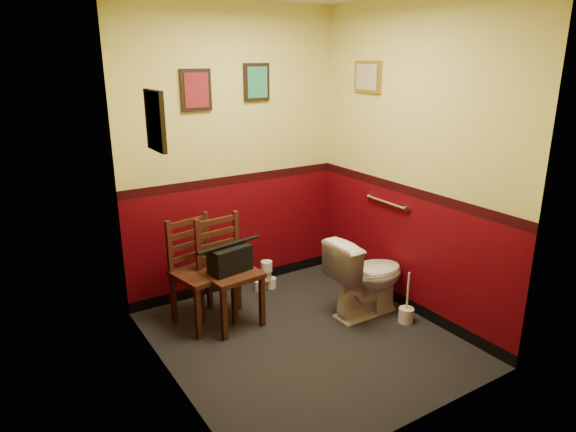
% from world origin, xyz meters
% --- Properties ---
extents(floor, '(2.20, 2.40, 0.00)m').
position_xyz_m(floor, '(0.00, 0.00, 0.00)').
color(floor, black).
rests_on(floor, ground).
extents(wall_back, '(2.20, 0.00, 2.70)m').
position_xyz_m(wall_back, '(0.00, 1.20, 1.35)').
color(wall_back, '#51040B').
rests_on(wall_back, ground).
extents(wall_front, '(2.20, 0.00, 2.70)m').
position_xyz_m(wall_front, '(0.00, -1.20, 1.35)').
color(wall_front, '#51040B').
rests_on(wall_front, ground).
extents(wall_left, '(0.00, 2.40, 2.70)m').
position_xyz_m(wall_left, '(-1.10, 0.00, 1.35)').
color(wall_left, '#51040B').
rests_on(wall_left, ground).
extents(wall_right, '(0.00, 2.40, 2.70)m').
position_xyz_m(wall_right, '(1.10, 0.00, 1.35)').
color(wall_right, '#51040B').
rests_on(wall_right, ground).
extents(grab_bar, '(0.05, 0.56, 0.06)m').
position_xyz_m(grab_bar, '(1.07, 0.25, 0.95)').
color(grab_bar, silver).
rests_on(grab_bar, wall_right).
extents(framed_print_back_a, '(0.28, 0.04, 0.36)m').
position_xyz_m(framed_print_back_a, '(-0.35, 1.18, 1.95)').
color(framed_print_back_a, black).
rests_on(framed_print_back_a, wall_back).
extents(framed_print_back_b, '(0.26, 0.04, 0.34)m').
position_xyz_m(framed_print_back_b, '(0.25, 1.18, 2.00)').
color(framed_print_back_b, black).
rests_on(framed_print_back_b, wall_back).
extents(framed_print_left, '(0.04, 0.30, 0.38)m').
position_xyz_m(framed_print_left, '(-1.08, 0.10, 1.85)').
color(framed_print_left, black).
rests_on(framed_print_left, wall_left).
extents(framed_print_right, '(0.04, 0.34, 0.28)m').
position_xyz_m(framed_print_right, '(1.08, 0.60, 2.05)').
color(framed_print_right, olive).
rests_on(framed_print_right, wall_right).
extents(toilet, '(0.74, 0.41, 0.72)m').
position_xyz_m(toilet, '(0.72, 0.08, 0.36)').
color(toilet, white).
rests_on(toilet, floor).
extents(toilet_brush, '(0.13, 0.13, 0.47)m').
position_xyz_m(toilet_brush, '(0.91, -0.24, 0.08)').
color(toilet_brush, silver).
rests_on(toilet_brush, floor).
extents(chair_left, '(0.51, 0.51, 0.94)m').
position_xyz_m(chair_left, '(-0.59, 0.73, 0.47)').
color(chair_left, '#462115').
rests_on(chair_left, floor).
extents(chair_right, '(0.48, 0.48, 0.94)m').
position_xyz_m(chair_right, '(-0.39, 0.59, 0.47)').
color(chair_right, '#462115').
rests_on(chair_right, floor).
extents(handbag, '(0.38, 0.23, 0.26)m').
position_xyz_m(handbag, '(-0.39, 0.55, 0.61)').
color(handbag, black).
rests_on(handbag, chair_right).
extents(tp_stack, '(0.24, 0.14, 0.31)m').
position_xyz_m(tp_stack, '(0.20, 0.98, 0.13)').
color(tp_stack, silver).
rests_on(tp_stack, floor).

